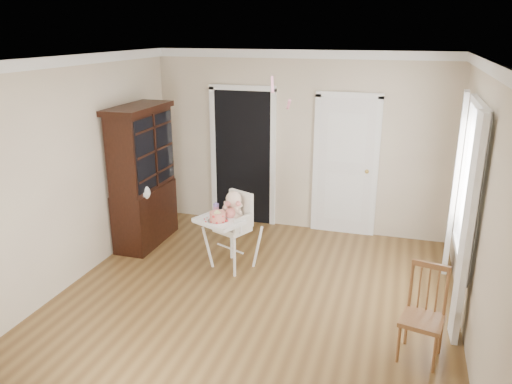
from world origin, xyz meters
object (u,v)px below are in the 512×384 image
(cake, at_px, (218,216))
(sippy_cup, at_px, (216,209))
(china_cabinet, at_px, (143,176))
(dining_chair, at_px, (423,316))
(high_chair, at_px, (232,222))

(cake, distance_m, sippy_cup, 0.23)
(china_cabinet, relative_size, dining_chair, 2.17)
(sippy_cup, bearing_deg, cake, -64.34)
(china_cabinet, bearing_deg, dining_chair, -23.71)
(cake, xyz_separation_m, china_cabinet, (-1.36, 0.62, 0.23))
(high_chair, relative_size, cake, 4.00)
(cake, bearing_deg, sippy_cup, 115.66)
(china_cabinet, height_order, dining_chair, china_cabinet)
(sippy_cup, distance_m, dining_chair, 2.87)
(cake, bearing_deg, china_cabinet, 155.52)
(high_chair, bearing_deg, cake, -95.44)
(cake, height_order, dining_chair, dining_chair)
(sippy_cup, relative_size, dining_chair, 0.20)
(sippy_cup, distance_m, china_cabinet, 1.34)
(china_cabinet, bearing_deg, sippy_cup, -17.99)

